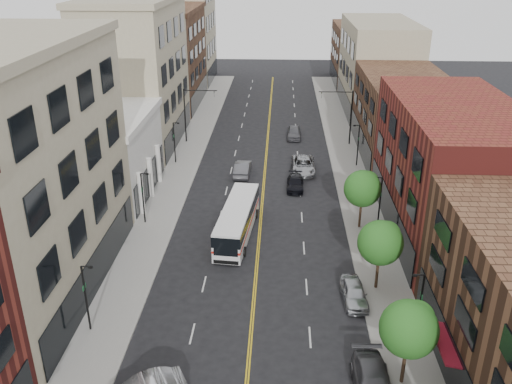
# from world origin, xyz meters

# --- Properties ---
(sidewalk_left) EXTENTS (4.00, 110.00, 0.15)m
(sidewalk_left) POSITION_xyz_m (-10.00, 35.00, 0.07)
(sidewalk_left) COLOR gray
(sidewalk_left) RESTS_ON ground
(sidewalk_right) EXTENTS (4.00, 110.00, 0.15)m
(sidewalk_right) POSITION_xyz_m (10.00, 35.00, 0.07)
(sidewalk_right) COLOR gray
(sidewalk_right) RESTS_ON ground
(bldg_l_tanoffice) EXTENTS (10.00, 22.00, 18.00)m
(bldg_l_tanoffice) POSITION_xyz_m (-17.00, 13.00, 9.00)
(bldg_l_tanoffice) COLOR gray
(bldg_l_tanoffice) RESTS_ON ground
(bldg_l_white) EXTENTS (10.00, 14.00, 8.00)m
(bldg_l_white) POSITION_xyz_m (-17.00, 31.00, 4.00)
(bldg_l_white) COLOR silver
(bldg_l_white) RESTS_ON ground
(bldg_l_far_a) EXTENTS (10.00, 20.00, 18.00)m
(bldg_l_far_a) POSITION_xyz_m (-17.00, 48.00, 9.00)
(bldg_l_far_a) COLOR gray
(bldg_l_far_a) RESTS_ON ground
(bldg_l_far_b) EXTENTS (10.00, 20.00, 15.00)m
(bldg_l_far_b) POSITION_xyz_m (-17.00, 68.00, 7.50)
(bldg_l_far_b) COLOR #523120
(bldg_l_far_b) RESTS_ON ground
(bldg_l_far_c) EXTENTS (10.00, 16.00, 20.00)m
(bldg_l_far_c) POSITION_xyz_m (-17.00, 86.00, 10.00)
(bldg_l_far_c) COLOR gray
(bldg_l_far_c) RESTS_ON ground
(bldg_r_mid) EXTENTS (10.00, 22.00, 12.00)m
(bldg_r_mid) POSITION_xyz_m (17.00, 24.00, 6.00)
(bldg_r_mid) COLOR maroon
(bldg_r_mid) RESTS_ON ground
(bldg_r_far_a) EXTENTS (10.00, 20.00, 10.00)m
(bldg_r_far_a) POSITION_xyz_m (17.00, 45.00, 5.00)
(bldg_r_far_a) COLOR #523120
(bldg_r_far_a) RESTS_ON ground
(bldg_r_far_b) EXTENTS (10.00, 22.00, 14.00)m
(bldg_r_far_b) POSITION_xyz_m (17.00, 66.00, 7.00)
(bldg_r_far_b) COLOR gray
(bldg_r_far_b) RESTS_ON ground
(bldg_r_far_c) EXTENTS (10.00, 18.00, 11.00)m
(bldg_r_far_c) POSITION_xyz_m (17.00, 86.00, 5.50)
(bldg_r_far_c) COLOR #523120
(bldg_r_far_c) RESTS_ON ground
(tree_r_1) EXTENTS (3.40, 3.40, 5.59)m
(tree_r_1) POSITION_xyz_m (9.39, 4.07, 4.13)
(tree_r_1) COLOR black
(tree_r_1) RESTS_ON sidewalk_right
(tree_r_2) EXTENTS (3.40, 3.40, 5.59)m
(tree_r_2) POSITION_xyz_m (9.39, 14.07, 4.13)
(tree_r_2) COLOR black
(tree_r_2) RESTS_ON sidewalk_right
(tree_r_3) EXTENTS (3.40, 3.40, 5.59)m
(tree_r_3) POSITION_xyz_m (9.39, 24.07, 4.13)
(tree_r_3) COLOR black
(tree_r_3) RESTS_ON sidewalk_right
(lamp_l_1) EXTENTS (0.81, 0.55, 5.05)m
(lamp_l_1) POSITION_xyz_m (-10.95, 8.00, 2.97)
(lamp_l_1) COLOR black
(lamp_l_1) RESTS_ON sidewalk_left
(lamp_l_2) EXTENTS (0.81, 0.55, 5.05)m
(lamp_l_2) POSITION_xyz_m (-10.95, 24.00, 2.97)
(lamp_l_2) COLOR black
(lamp_l_2) RESTS_ON sidewalk_left
(lamp_l_3) EXTENTS (0.81, 0.55, 5.05)m
(lamp_l_3) POSITION_xyz_m (-10.95, 40.00, 2.97)
(lamp_l_3) COLOR black
(lamp_l_3) RESTS_ON sidewalk_left
(lamp_r_1) EXTENTS (0.81, 0.55, 5.05)m
(lamp_r_1) POSITION_xyz_m (10.95, 8.00, 2.97)
(lamp_r_1) COLOR black
(lamp_r_1) RESTS_ON sidewalk_right
(lamp_r_2) EXTENTS (0.81, 0.55, 5.05)m
(lamp_r_2) POSITION_xyz_m (10.95, 24.00, 2.97)
(lamp_r_2) COLOR black
(lamp_r_2) RESTS_ON sidewalk_right
(lamp_r_3) EXTENTS (0.81, 0.55, 5.05)m
(lamp_r_3) POSITION_xyz_m (10.95, 40.00, 2.97)
(lamp_r_3) COLOR black
(lamp_r_3) RESTS_ON sidewalk_right
(signal_mast_left) EXTENTS (4.49, 0.18, 7.20)m
(signal_mast_left) POSITION_xyz_m (-10.27, 48.00, 4.65)
(signal_mast_left) COLOR black
(signal_mast_left) RESTS_ON sidewalk_left
(signal_mast_right) EXTENTS (4.49, 0.18, 7.20)m
(signal_mast_right) POSITION_xyz_m (10.27, 48.00, 4.65)
(signal_mast_right) COLOR black
(signal_mast_right) RESTS_ON sidewalk_right
(city_bus) EXTENTS (3.46, 11.24, 2.84)m
(city_bus) POSITION_xyz_m (-2.00, 22.11, 1.65)
(city_bus) COLOR white
(city_bus) RESTS_ON ground
(car_parked_mid) EXTENTS (2.31, 5.48, 1.58)m
(car_parked_mid) POSITION_xyz_m (7.40, 2.99, 0.79)
(car_parked_mid) COLOR #424247
(car_parked_mid) RESTS_ON ground
(car_parked_far) EXTENTS (1.99, 4.40, 1.46)m
(car_parked_far) POSITION_xyz_m (7.40, 12.29, 0.73)
(car_parked_far) COLOR #B5B8BD
(car_parked_far) RESTS_ON ground
(car_lane_behind) EXTENTS (1.89, 4.97, 1.62)m
(car_lane_behind) POSITION_xyz_m (-2.54, 36.66, 0.81)
(car_lane_behind) COLOR #4B4B50
(car_lane_behind) RESTS_ON ground
(car_lane_a) EXTENTS (1.93, 4.50, 1.29)m
(car_lane_a) POSITION_xyz_m (3.47, 32.96, 0.65)
(car_lane_a) COLOR black
(car_lane_a) RESTS_ON ground
(car_lane_b) EXTENTS (2.72, 5.87, 1.63)m
(car_lane_b) POSITION_xyz_m (4.52, 38.03, 0.81)
(car_lane_b) COLOR #9A9CA1
(car_lane_b) RESTS_ON ground
(car_lane_c) EXTENTS (1.97, 4.68, 1.58)m
(car_lane_c) POSITION_xyz_m (3.64, 50.57, 0.79)
(car_lane_c) COLOR #535358
(car_lane_c) RESTS_ON ground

